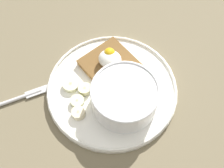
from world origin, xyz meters
TOP-DOWN VIEW (x-y plane):
  - ground_plane at (0.00, 0.00)cm, footprint 120.00×120.00cm
  - plate at (0.00, 0.00)cm, footprint 27.78×27.78cm
  - oatmeal_bowl at (-3.74, 2.16)cm, footprint 13.64×13.64cm
  - toast_slice at (2.69, -4.83)cm, footprint 14.10×14.10cm
  - poached_egg at (2.78, -4.97)cm, footprint 5.04×4.45cm
  - banana_slice_front at (5.14, 5.94)cm, footprint 4.06×4.07cm
  - banana_slice_left at (8.23, 2.99)cm, footprint 4.42×4.43cm
  - banana_slice_back at (4.99, 2.82)cm, footprint 3.87×3.84cm
  - banana_slice_right at (3.66, 8.26)cm, footprint 3.29×3.21cm
  - knife at (16.27, 9.06)cm, footprint 10.74×11.53cm

SIDE VIEW (x-z plane):
  - ground_plane at x=0.00cm, z-range 0.00..2.00cm
  - knife at x=16.27cm, z-range 2.00..2.80cm
  - plate at x=0.00cm, z-range 2.00..3.60cm
  - banana_slice_left at x=8.23cm, z-range 2.97..4.13cm
  - banana_slice_front at x=5.14cm, z-range 2.97..4.15cm
  - banana_slice_back at x=4.99cm, z-range 2.95..4.36cm
  - banana_slice_right at x=3.66cm, z-range 2.95..4.48cm
  - toast_slice at x=2.69cm, z-range 3.08..4.51cm
  - oatmeal_bowl at x=-3.74cm, z-range 3.03..8.96cm
  - poached_egg at x=2.78cm, z-range 4.30..7.94cm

